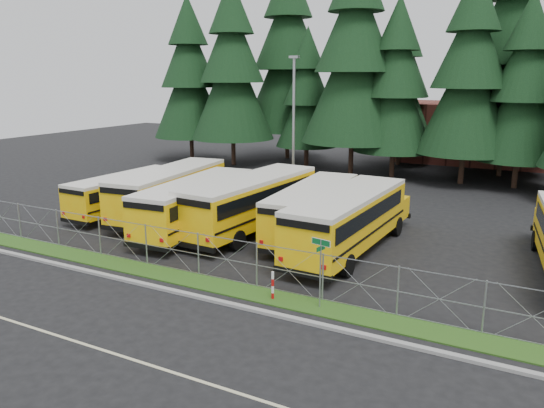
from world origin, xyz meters
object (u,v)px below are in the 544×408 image
Objects in this scene: bus_0 at (129,194)px; bus_4 at (315,211)px; striped_bollard at (273,286)px; bus_3 at (255,204)px; light_standard at (294,122)px; street_sign at (321,259)px; bus_5 at (351,222)px; bus_1 at (174,192)px; bus_2 at (199,205)px.

bus_0 is 0.89× the size of bus_4.
bus_3 is at bearing 123.75° from striped_bollard.
street_sign is at bearing -61.35° from light_standard.
bus_5 is at bearing -35.30° from bus_4.
striped_bollard is at bearing -26.56° from bus_0.
bus_4 is 3.13m from bus_5.
street_sign reaches higher than bus_0.
bus_5 is (15.43, -0.66, 0.27)m from bus_0.
bus_4 is 10.87m from light_standard.
bus_0 is 3.17m from bus_1.
striped_bollard is (-0.67, -7.26, -0.96)m from bus_5.
bus_5 is 4.24× the size of street_sign.
light_standard is (-5.43, 8.50, 4.06)m from bus_4.
bus_3 is at bearing 132.77° from street_sign.
bus_0 is 18.47m from street_sign.
bus_4 is at bearing 151.04° from bus_5.
striped_bollard is (11.69, -8.65, -0.95)m from bus_1.
bus_5 reaches higher than street_sign.
bus_1 is (3.08, 0.73, 0.26)m from bus_0.
bus_2 is 0.95× the size of bus_5.
bus_5 is at bearing 84.72° from striped_bollard.
bus_3 reaches higher than bus_5.
light_standard is at bearing 130.97° from bus_5.
street_sign is 2.44m from striped_bollard.
street_sign is (10.33, -6.63, 0.54)m from bus_2.
bus_4 is at bearing 102.73° from striped_bollard.
bus_2 is 9.47× the size of striped_bollard.
light_standard is at bearing 113.18° from striped_bollard.
bus_1 is at bearing 148.10° from street_sign.
light_standard reaches higher than bus_0.
bus_4 is at bearing -4.89° from bus_1.
bus_3 reaches higher than street_sign.
bus_5 is at bearing -51.28° from light_standard.
bus_3 is 4.34× the size of street_sign.
bus_4 is at bearing 13.56° from bus_2.
bus_3 is 9.93m from striped_bollard.
bus_5 is 7.36m from striped_bollard.
striped_bollard is at bearing -175.69° from street_sign.
bus_3 reaches higher than bus_1.
bus_0 is at bearing -179.76° from bus_4.
bus_1 is at bearing 143.49° from striped_bollard.
bus_0 is 0.82× the size of bus_5.
bus_1 is 1.04× the size of bus_2.
bus_2 is at bearing -174.70° from bus_5.
bus_5 reaches higher than bus_1.
street_sign is (3.98, -8.74, 0.59)m from bus_4.
bus_3 is 10.16× the size of striped_bollard.
light_standard is (0.91, 10.60, 4.01)m from bus_2.
bus_1 reaches higher than street_sign.
light_standard reaches higher than bus_2.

